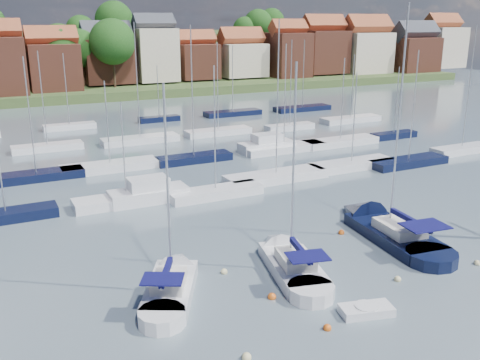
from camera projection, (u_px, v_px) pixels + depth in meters
ground at (143, 149)px, 67.39m from camera, size 260.00×260.00×0.00m
sailboat_left at (173, 282)px, 32.46m from camera, size 6.89×9.96×13.50m
sailboat_centre at (287, 260)px, 35.46m from camera, size 5.21×10.99×14.49m
sailboat_navy at (380, 227)px, 41.18m from camera, size 5.03×13.58×18.28m
tender at (366, 310)px, 29.56m from camera, size 3.16×2.03×0.63m
buoy_b at (246, 359)px, 25.71m from camera, size 0.48×0.48×0.48m
buoy_c at (272, 298)px, 31.31m from camera, size 0.50×0.50×0.50m
buoy_d at (398, 281)px, 33.42m from camera, size 0.43×0.43×0.43m
buoy_e at (341, 234)px, 40.75m from camera, size 0.47×0.47×0.47m
buoy_f at (477, 264)px, 35.65m from camera, size 0.42×0.42×0.42m
buoy_g at (224, 273)px, 34.41m from camera, size 0.44×0.44×0.44m
buoy_h at (327, 330)px, 28.15m from camera, size 0.44×0.44×0.44m
marina_field at (170, 153)px, 63.91m from camera, size 79.62×41.41×15.93m
far_shore_town at (53, 62)px, 146.57m from camera, size 212.46×90.00×22.27m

